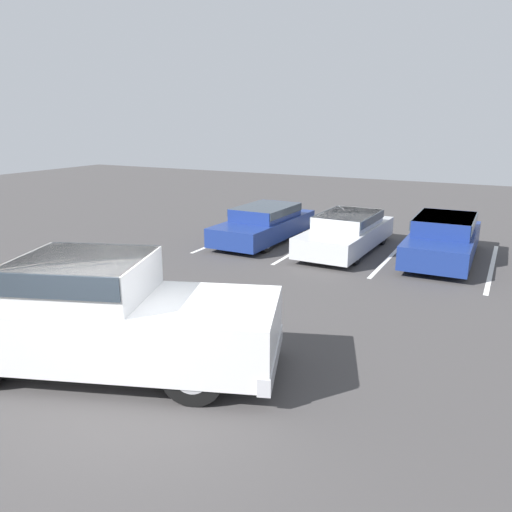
{
  "coord_description": "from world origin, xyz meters",
  "views": [
    {
      "loc": [
        4.93,
        -5.24,
        4.04
      ],
      "look_at": [
        -0.19,
        4.63,
        1.0
      ],
      "focal_mm": 35.0,
      "sensor_mm": 36.0,
      "label": 1
    }
  ],
  "objects_px": {
    "parked_sedan_b": "(347,231)",
    "parked_sedan_c": "(443,237)",
    "pickup_truck": "(104,315)",
    "wheel_stop_curb": "(338,226)",
    "parked_sedan_a": "(265,222)"
  },
  "relations": [
    {
      "from": "parked_sedan_a",
      "to": "wheel_stop_curb",
      "type": "xyz_separation_m",
      "value": [
        1.59,
        3.2,
        -0.57
      ]
    },
    {
      "from": "parked_sedan_c",
      "to": "parked_sedan_a",
      "type": "bearing_deg",
      "value": -88.35
    },
    {
      "from": "wheel_stop_curb",
      "to": "parked_sedan_c",
      "type": "bearing_deg",
      "value": -35.09
    },
    {
      "from": "pickup_truck",
      "to": "parked_sedan_b",
      "type": "bearing_deg",
      "value": 63.36
    },
    {
      "from": "pickup_truck",
      "to": "parked_sedan_c",
      "type": "height_order",
      "value": "pickup_truck"
    },
    {
      "from": "parked_sedan_a",
      "to": "wheel_stop_curb",
      "type": "distance_m",
      "value": 3.62
    },
    {
      "from": "parked_sedan_b",
      "to": "parked_sedan_c",
      "type": "height_order",
      "value": "parked_sedan_c"
    },
    {
      "from": "parked_sedan_a",
      "to": "parked_sedan_c",
      "type": "xyz_separation_m",
      "value": [
        5.79,
        0.25,
        0.06
      ]
    },
    {
      "from": "wheel_stop_curb",
      "to": "parked_sedan_a",
      "type": "bearing_deg",
      "value": -116.43
    },
    {
      "from": "parked_sedan_b",
      "to": "wheel_stop_curb",
      "type": "bearing_deg",
      "value": -155.58
    },
    {
      "from": "pickup_truck",
      "to": "wheel_stop_curb",
      "type": "height_order",
      "value": "pickup_truck"
    },
    {
      "from": "pickup_truck",
      "to": "wheel_stop_curb",
      "type": "bearing_deg",
      "value": 71.1
    },
    {
      "from": "parked_sedan_b",
      "to": "parked_sedan_c",
      "type": "relative_size",
      "value": 1.02
    },
    {
      "from": "parked_sedan_a",
      "to": "pickup_truck",
      "type": "bearing_deg",
      "value": 12.02
    },
    {
      "from": "parked_sedan_b",
      "to": "wheel_stop_curb",
      "type": "xyz_separation_m",
      "value": [
        -1.33,
        3.21,
        -0.57
      ]
    }
  ]
}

